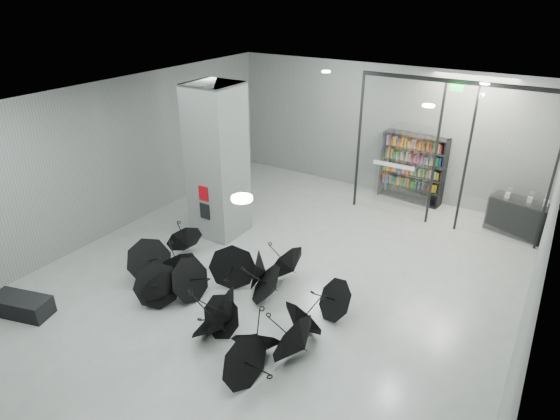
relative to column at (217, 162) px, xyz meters
The scene contains 10 objects.
room 3.31m from the column, 38.66° to the right, with size 14.00×14.02×4.01m.
column is the anchor object (origin of this frame).
fire_cabinet 0.90m from the column, 90.00° to the right, with size 0.28×0.04×0.38m, color #A50A07.
info_panel 1.31m from the column, 90.00° to the right, with size 0.30×0.03×0.42m, color black.
exit_sign 6.18m from the column, 33.96° to the left, with size 0.30×0.06×0.15m, color #0CE533.
glass_partition 6.02m from the column, 35.58° to the left, with size 5.06×0.08×4.00m.
bench 5.44m from the column, 103.83° to the right, with size 1.23×0.53×0.39m, color black.
bookshelf 6.10m from the column, 52.06° to the left, with size 1.91×0.38×2.10m, color black, non-canonical shape.
shop_counter 8.17m from the column, 30.57° to the left, with size 1.62×0.65×0.97m, color black.
umbrella_cluster 3.95m from the column, 48.72° to the right, with size 5.68×4.06×1.30m.
Camera 1 is at (4.86, -6.80, 6.11)m, focal length 30.10 mm.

